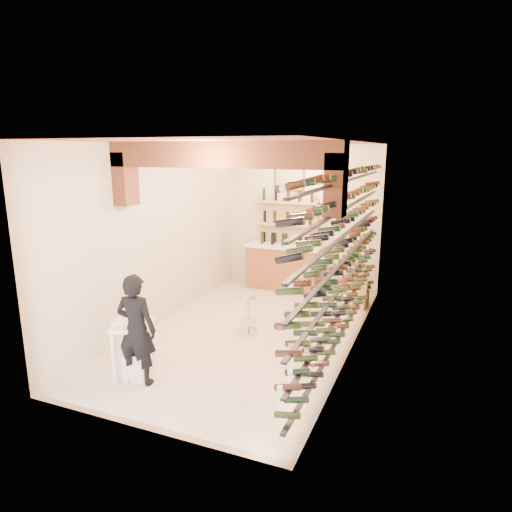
{
  "coord_description": "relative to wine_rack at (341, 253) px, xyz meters",
  "views": [
    {
      "loc": [
        2.88,
        -6.67,
        3.08
      ],
      "look_at": [
        0.0,
        0.3,
        1.3
      ],
      "focal_mm": 31.55,
      "sensor_mm": 36.0,
      "label": 1
    }
  ],
  "objects": [
    {
      "name": "crate_upper",
      "position": [
        -0.13,
        2.06,
        -1.06
      ],
      "size": [
        0.55,
        0.4,
        0.3
      ],
      "primitive_type": "cube",
      "rotation": [
        0.0,
        0.0,
        0.08
      ],
      "color": "tan",
      "rests_on": "crate_lower"
    },
    {
      "name": "white_stool",
      "position": [
        -2.34,
        -2.04,
        -1.35
      ],
      "size": [
        0.37,
        0.37,
        0.39
      ],
      "primitive_type": "cube",
      "rotation": [
        0.0,
        0.0,
        0.22
      ],
      "color": "white",
      "rests_on": "ground"
    },
    {
      "name": "chrome_barstool",
      "position": [
        -1.59,
        0.04,
        -1.15
      ],
      "size": [
        0.35,
        0.35,
        0.69
      ],
      "rotation": [
        0.0,
        0.0,
        0.37
      ],
      "color": "silver",
      "rests_on": "ground"
    },
    {
      "name": "back_shelving",
      "position": [
        -1.83,
        2.89,
        -0.38
      ],
      "size": [
        1.4,
        0.31,
        2.73
      ],
      "color": "tan",
      "rests_on": "ground"
    },
    {
      "name": "crate_lower",
      "position": [
        -0.13,
        2.06,
        -1.38
      ],
      "size": [
        0.59,
        0.45,
        0.33
      ],
      "primitive_type": "cube",
      "rotation": [
        0.0,
        0.0,
        -0.12
      ],
      "color": "tan",
      "rests_on": "ground"
    },
    {
      "name": "back_counter",
      "position": [
        -1.83,
        2.65,
        -1.02
      ],
      "size": [
        1.7,
        0.62,
        1.29
      ],
      "color": "#99552F",
      "rests_on": "ground"
    },
    {
      "name": "room_shell",
      "position": [
        -1.53,
        -0.26,
        0.7
      ],
      "size": [
        3.52,
        6.02,
        3.21
      ],
      "color": "beige",
      "rests_on": "ground"
    },
    {
      "name": "ground",
      "position": [
        -1.53,
        0.0,
        -1.55
      ],
      "size": [
        6.0,
        6.0,
        0.0
      ],
      "primitive_type": "plane",
      "color": "beige",
      "rests_on": "ground"
    },
    {
      "name": "tasting_table",
      "position": [
        -2.43,
        -1.98,
        -0.91
      ],
      "size": [
        0.71,
        0.71,
        0.94
      ],
      "rotation": [
        0.0,
        0.0,
        0.44
      ],
      "color": "white",
      "rests_on": "ground"
    },
    {
      "name": "wine_rack",
      "position": [
        0.0,
        0.0,
        0.0
      ],
      "size": [
        0.32,
        5.7,
        2.56
      ],
      "color": "black",
      "rests_on": "ground"
    },
    {
      "name": "person",
      "position": [
        -2.24,
        -2.13,
        -0.78
      ],
      "size": [
        0.59,
        0.42,
        1.53
      ],
      "primitive_type": "imported",
      "rotation": [
        0.0,
        0.0,
        3.24
      ],
      "color": "black",
      "rests_on": "ground"
    }
  ]
}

